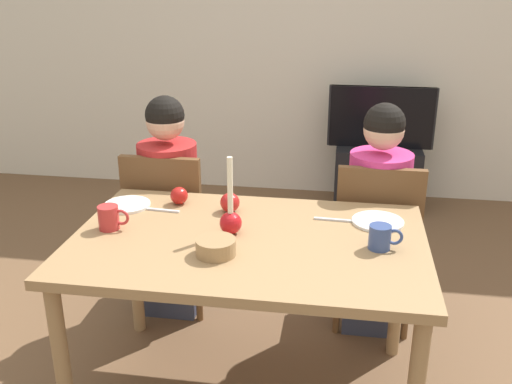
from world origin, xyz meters
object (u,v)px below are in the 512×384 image
at_px(dining_table, 248,257).
at_px(tv_stand, 377,176).
at_px(mug_right, 381,237).
at_px(apple_by_left_plate, 230,202).
at_px(chair_right, 376,237).
at_px(plate_left, 127,205).
at_px(bowl_walnuts, 216,247).
at_px(candle_centerpiece, 231,218).
at_px(chair_left, 169,223).
at_px(person_left_child, 170,210).
at_px(tv, 381,117).
at_px(person_right_child, 376,223).
at_px(apple_near_candle, 179,196).
at_px(mug_left, 109,218).
at_px(plate_right, 378,222).

bearing_deg(dining_table, tv_stand, 75.00).
height_order(mug_right, apple_by_left_plate, mug_right).
height_order(dining_table, chair_right, chair_right).
distance_m(plate_left, bowl_walnuts, 0.64).
bearing_deg(dining_table, candle_centerpiece, 155.43).
height_order(chair_left, person_left_child, person_left_child).
bearing_deg(tv, person_right_child, -92.84).
relative_size(mug_right, apple_near_candle, 1.63).
bearing_deg(plate_left, apple_by_left_plate, 1.24).
bearing_deg(person_right_child, chair_left, -178.24).
bearing_deg(bowl_walnuts, chair_right, 50.58).
relative_size(mug_left, mug_right, 1.01).
relative_size(person_right_child, plate_left, 5.67).
height_order(dining_table, person_left_child, person_left_child).
bearing_deg(chair_left, tv_stand, 56.06).
relative_size(person_left_child, plate_left, 5.67).
height_order(chair_left, candle_centerpiece, candle_centerpiece).
bearing_deg(mug_left, mug_right, -0.55).
distance_m(tv_stand, apple_by_left_plate, 2.24).
distance_m(chair_left, mug_right, 1.24).
height_order(person_left_child, apple_near_candle, person_left_child).
relative_size(chair_right, plate_right, 4.16).
bearing_deg(chair_left, tv, 56.07).
relative_size(person_left_child, tv_stand, 1.83).
height_order(tv, apple_near_candle, tv).
xyz_separation_m(tv_stand, apple_near_candle, (-0.98, -1.99, 0.55)).
distance_m(dining_table, plate_left, 0.65).
bearing_deg(person_left_child, apple_near_candle, -65.09).
height_order(mug_right, bowl_walnuts, mug_right).
distance_m(tv, plate_left, 2.39).
bearing_deg(apple_by_left_plate, apple_near_candle, 167.77).
xyz_separation_m(person_left_child, apple_by_left_plate, (0.40, -0.39, 0.22)).
bearing_deg(tv, candle_centerpiece, -107.00).
distance_m(chair_right, person_right_child, 0.07).
distance_m(apple_near_candle, apple_by_left_plate, 0.25).
height_order(tv, apple_by_left_plate, tv).
height_order(chair_right, plate_left, chair_right).
xyz_separation_m(dining_table, chair_right, (0.53, 0.61, -0.15)).
height_order(person_left_child, plate_left, person_left_child).
relative_size(tv_stand, mug_right, 4.97).
distance_m(chair_right, apple_near_candle, 0.99).
distance_m(dining_table, chair_left, 0.82).
xyz_separation_m(dining_table, plate_right, (0.51, 0.23, 0.09)).
bearing_deg(tv_stand, chair_right, -92.79).
bearing_deg(apple_near_candle, person_right_child, 20.21).
xyz_separation_m(chair_right, bowl_walnuts, (-0.63, -0.76, 0.27)).
xyz_separation_m(person_left_child, mug_left, (-0.05, -0.64, 0.23)).
distance_m(tv_stand, tv, 0.47).
distance_m(tv_stand, plate_right, 2.13).
height_order(tv, mug_right, tv).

